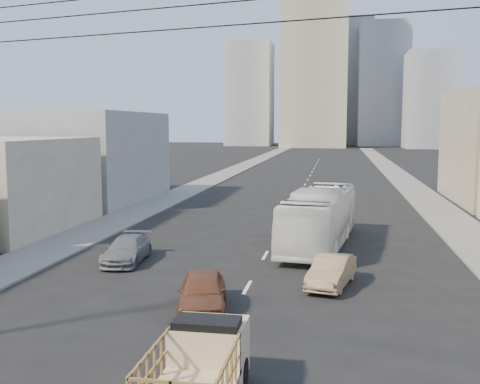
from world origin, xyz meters
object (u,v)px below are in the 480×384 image
(flatbed_pickup, at_px, (199,363))
(sedan_brown, at_px, (203,292))
(city_bus, at_px, (320,217))
(sedan_grey, at_px, (127,250))
(sedan_tan, at_px, (331,271))

(flatbed_pickup, bearing_deg, sedan_brown, 103.05)
(city_bus, bearing_deg, sedan_grey, -141.91)
(flatbed_pickup, distance_m, city_bus, 19.27)
(flatbed_pickup, xyz_separation_m, sedan_brown, (-1.59, 6.86, -0.36))
(city_bus, distance_m, sedan_brown, 12.90)
(sedan_tan, bearing_deg, flatbed_pickup, -93.03)
(sedan_grey, bearing_deg, sedan_tan, -19.07)
(sedan_tan, xyz_separation_m, sedan_grey, (-10.18, 2.53, -0.02))
(sedan_tan, relative_size, sedan_grey, 0.91)
(sedan_tan, height_order, sedan_grey, sedan_tan)
(sedan_tan, distance_m, sedan_grey, 10.49)
(flatbed_pickup, height_order, sedan_brown, flatbed_pickup)
(flatbed_pickup, height_order, sedan_tan, flatbed_pickup)
(sedan_brown, xyz_separation_m, sedan_grey, (-5.53, 6.65, -0.10))
(sedan_brown, bearing_deg, sedan_tan, 29.80)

